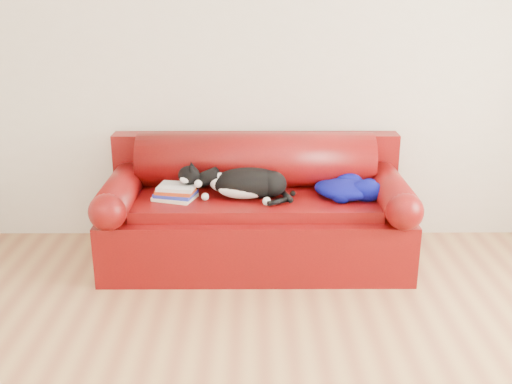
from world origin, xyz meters
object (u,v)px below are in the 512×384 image
Objects in this scene: book_stack at (176,192)px; blanket at (347,188)px; cat at (248,184)px; sofa_base at (256,230)px.

book_stack is 1.17m from blanket.
blanket reaches higher than book_stack.
cat is at bearing 2.31° from book_stack.
blanket is (0.68, 0.02, -0.04)m from cat.
cat reaches higher than book_stack.
sofa_base is 2.99× the size of cat.
cat is at bearing -178.46° from blanket.
book_stack is 0.49m from cat.
blanket is at bearing -3.72° from sofa_base.
book_stack is at bearing -166.34° from cat.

